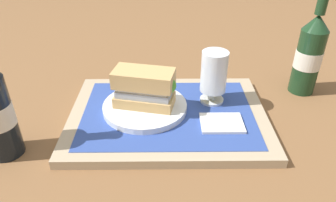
{
  "coord_description": "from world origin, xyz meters",
  "views": [
    {
      "loc": [
        -0.01,
        -0.59,
        0.42
      ],
      "look_at": [
        0.0,
        0.0,
        0.05
      ],
      "focal_mm": 33.91,
      "sensor_mm": 36.0,
      "label": 1
    }
  ],
  "objects": [
    {
      "name": "ground_plane",
      "position": [
        0.0,
        0.0,
        0.0
      ],
      "size": [
        3.0,
        3.0,
        0.0
      ],
      "primitive_type": "plane",
      "color": "brown"
    },
    {
      "name": "tray",
      "position": [
        0.0,
        0.0,
        0.01
      ],
      "size": [
        0.44,
        0.32,
        0.02
      ],
      "primitive_type": "cube",
      "color": "tan",
      "rests_on": "ground_plane"
    },
    {
      "name": "placemat",
      "position": [
        0.0,
        0.0,
        0.02
      ],
      "size": [
        0.38,
        0.27,
        0.0
      ],
      "primitive_type": "cube",
      "color": "#2D4793",
      "rests_on": "tray"
    },
    {
      "name": "plate",
      "position": [
        -0.05,
        0.01,
        0.03
      ],
      "size": [
        0.19,
        0.19,
        0.01
      ],
      "primitive_type": "cylinder",
      "color": "white",
      "rests_on": "placemat"
    },
    {
      "name": "sandwich",
      "position": [
        -0.05,
        0.01,
        0.08
      ],
      "size": [
        0.14,
        0.09,
        0.08
      ],
      "rotation": [
        0.0,
        0.0,
        -0.22
      ],
      "color": "tan",
      "rests_on": "plate"
    },
    {
      "name": "beer_glass",
      "position": [
        0.1,
        0.05,
        0.09
      ],
      "size": [
        0.06,
        0.06,
        0.12
      ],
      "color": "silver",
      "rests_on": "placemat"
    },
    {
      "name": "napkin_folded",
      "position": [
        0.11,
        -0.05,
        0.02
      ],
      "size": [
        0.09,
        0.07,
        0.01
      ],
      "primitive_type": "cube",
      "color": "white",
      "rests_on": "placemat"
    },
    {
      "name": "beer_bottle",
      "position": [
        0.35,
        0.13,
        0.1
      ],
      "size": [
        0.07,
        0.07,
        0.27
      ],
      "color": "#19381E",
      "rests_on": "ground_plane"
    }
  ]
}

